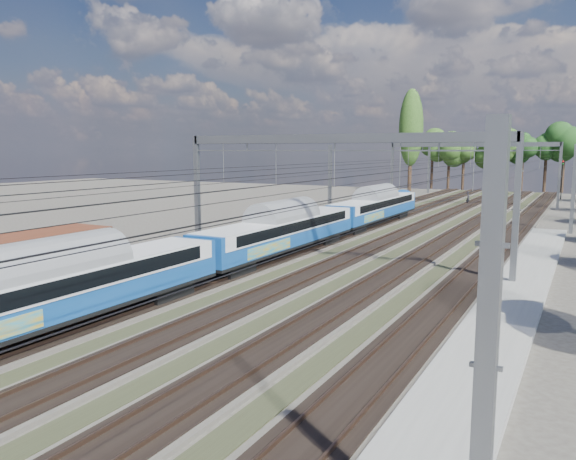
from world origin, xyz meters
The scene contains 9 objects.
track_bed centered at (0.00, 45.00, 0.10)m, with size 21.00×130.00×0.34m.
platform centered at (12.00, 20.00, 0.15)m, with size 3.00×70.00×0.30m, color gray.
catenary centered at (0.33, 52.69, 6.40)m, with size 25.65×130.00×9.00m.
tree_belt centered at (5.80, 94.17, 8.56)m, with size 39.61×98.65×12.19m.
poplar centered at (-14.50, 98.00, 11.89)m, with size 4.40×4.40×19.04m.
emu_train centered at (-4.50, 30.60, 2.47)m, with size 2.87×60.71×4.19m.
worker centered at (-0.54, 80.31, 0.96)m, with size 0.70×0.46×1.93m, color black.
signal_near centered at (4.23, 73.70, 3.50)m, with size 0.39×0.36×5.52m.
signal_far centered at (11.10, 95.97, 3.99)m, with size 0.39×0.36×6.30m.
Camera 1 is at (15.17, -4.71, 7.93)m, focal length 35.00 mm.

